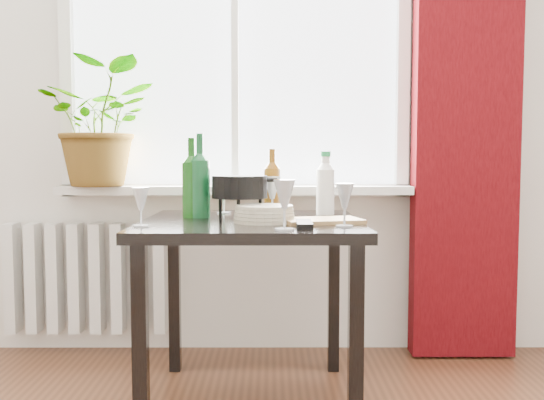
{
  "coord_description": "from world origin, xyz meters",
  "views": [
    {
      "loc": [
        0.18,
        -0.82,
        0.99
      ],
      "look_at": [
        0.18,
        1.55,
        0.82
      ],
      "focal_mm": 40.0,
      "sensor_mm": 36.0,
      "label": 1
    }
  ],
  "objects_px": {
    "radiator": "(87,278)",
    "potted_plant": "(103,124)",
    "wineglass_back_center": "(272,195)",
    "wine_bottle_left": "(192,177)",
    "wineglass_front_left": "(141,207)",
    "bottle_amber": "(272,181)",
    "wine_bottle_right": "(200,175)",
    "wineglass_front_right": "(284,204)",
    "plate_stack": "(264,214)",
    "table": "(251,243)",
    "tv_remote": "(304,224)",
    "wineglass_back_left": "(224,195)",
    "fondue_pot": "(240,197)",
    "cutting_board": "(322,221)",
    "cleaning_bottle": "(325,183)",
    "wineglass_far_right": "(345,205)"
  },
  "relations": [
    {
      "from": "wineglass_front_left",
      "to": "radiator",
      "type": "bearing_deg",
      "value": 118.22
    },
    {
      "from": "radiator",
      "to": "tv_remote",
      "type": "distance_m",
      "value": 1.41
    },
    {
      "from": "wine_bottle_right",
      "to": "wineglass_front_right",
      "type": "relative_size",
      "value": 1.97
    },
    {
      "from": "table",
      "to": "tv_remote",
      "type": "distance_m",
      "value": 0.33
    },
    {
      "from": "wine_bottle_left",
      "to": "wineglass_front_left",
      "type": "height_order",
      "value": "wine_bottle_left"
    },
    {
      "from": "radiator",
      "to": "wine_bottle_left",
      "type": "bearing_deg",
      "value": -41.51
    },
    {
      "from": "plate_stack",
      "to": "wine_bottle_right",
      "type": "bearing_deg",
      "value": 145.63
    },
    {
      "from": "radiator",
      "to": "wineglass_front_right",
      "type": "bearing_deg",
      "value": -44.99
    },
    {
      "from": "potted_plant",
      "to": "tv_remote",
      "type": "height_order",
      "value": "potted_plant"
    },
    {
      "from": "wineglass_back_center",
      "to": "radiator",
      "type": "bearing_deg",
      "value": 153.16
    },
    {
      "from": "tv_remote",
      "to": "fondue_pot",
      "type": "bearing_deg",
      "value": 131.21
    },
    {
      "from": "wine_bottle_right",
      "to": "wineglass_far_right",
      "type": "bearing_deg",
      "value": -31.28
    },
    {
      "from": "wine_bottle_left",
      "to": "bottle_amber",
      "type": "relative_size",
      "value": 1.14
    },
    {
      "from": "wineglass_front_right",
      "to": "fondue_pot",
      "type": "relative_size",
      "value": 0.69
    },
    {
      "from": "potted_plant",
      "to": "cutting_board",
      "type": "distance_m",
      "value": 1.26
    },
    {
      "from": "wineglass_front_right",
      "to": "plate_stack",
      "type": "relative_size",
      "value": 0.75
    },
    {
      "from": "wine_bottle_right",
      "to": "wineglass_back_center",
      "type": "relative_size",
      "value": 2.02
    },
    {
      "from": "potted_plant",
      "to": "wineglass_back_center",
      "type": "distance_m",
      "value": 0.95
    },
    {
      "from": "plate_stack",
      "to": "wineglass_front_right",
      "type": "bearing_deg",
      "value": -74.16
    },
    {
      "from": "bottle_amber",
      "to": "wineglass_back_left",
      "type": "height_order",
      "value": "bottle_amber"
    },
    {
      "from": "potted_plant",
      "to": "wine_bottle_left",
      "type": "distance_m",
      "value": 0.7
    },
    {
      "from": "table",
      "to": "potted_plant",
      "type": "xyz_separation_m",
      "value": [
        -0.73,
        0.54,
        0.5
      ]
    },
    {
      "from": "bottle_amber",
      "to": "wineglass_front_right",
      "type": "xyz_separation_m",
      "value": [
        0.04,
        -0.55,
        -0.06
      ]
    },
    {
      "from": "wine_bottle_right",
      "to": "wineglass_front_right",
      "type": "distance_m",
      "value": 0.55
    },
    {
      "from": "wineglass_back_left",
      "to": "radiator",
      "type": "bearing_deg",
      "value": 152.72
    },
    {
      "from": "wineglass_front_right",
      "to": "wineglass_back_center",
      "type": "distance_m",
      "value": 0.5
    },
    {
      "from": "table",
      "to": "potted_plant",
      "type": "height_order",
      "value": "potted_plant"
    },
    {
      "from": "wine_bottle_right",
      "to": "wineglass_back_center",
      "type": "xyz_separation_m",
      "value": [
        0.29,
        0.07,
        -0.09
      ]
    },
    {
      "from": "wineglass_back_left",
      "to": "fondue_pot",
      "type": "bearing_deg",
      "value": -69.92
    },
    {
      "from": "cleaning_bottle",
      "to": "radiator",
      "type": "bearing_deg",
      "value": 160.42
    },
    {
      "from": "wineglass_front_right",
      "to": "wine_bottle_left",
      "type": "bearing_deg",
      "value": 130.12
    },
    {
      "from": "wine_bottle_right",
      "to": "wineglass_back_center",
      "type": "distance_m",
      "value": 0.31
    },
    {
      "from": "potted_plant",
      "to": "cutting_board",
      "type": "height_order",
      "value": "potted_plant"
    },
    {
      "from": "radiator",
      "to": "wine_bottle_left",
      "type": "distance_m",
      "value": 0.96
    },
    {
      "from": "table",
      "to": "cleaning_bottle",
      "type": "bearing_deg",
      "value": 34.91
    },
    {
      "from": "table",
      "to": "wineglass_front_right",
      "type": "height_order",
      "value": "wineglass_front_right"
    },
    {
      "from": "radiator",
      "to": "potted_plant",
      "type": "bearing_deg",
      "value": -35.82
    },
    {
      "from": "wineglass_front_left",
      "to": "table",
      "type": "bearing_deg",
      "value": 32.1
    },
    {
      "from": "potted_plant",
      "to": "wine_bottle_right",
      "type": "xyz_separation_m",
      "value": [
        0.52,
        -0.46,
        -0.23
      ]
    },
    {
      "from": "fondue_pot",
      "to": "cutting_board",
      "type": "xyz_separation_m",
      "value": [
        0.32,
        -0.15,
        -0.08
      ]
    },
    {
      "from": "radiator",
      "to": "cutting_board",
      "type": "xyz_separation_m",
      "value": [
        1.12,
        -0.74,
        0.37
      ]
    },
    {
      "from": "tv_remote",
      "to": "cutting_board",
      "type": "height_order",
      "value": "tv_remote"
    },
    {
      "from": "wineglass_front_right",
      "to": "wineglass_far_right",
      "type": "relative_size",
      "value": 1.11
    },
    {
      "from": "table",
      "to": "tv_remote",
      "type": "height_order",
      "value": "tv_remote"
    },
    {
      "from": "fondue_pot",
      "to": "cleaning_bottle",
      "type": "bearing_deg",
      "value": 44.29
    },
    {
      "from": "wine_bottle_left",
      "to": "wineglass_back_left",
      "type": "bearing_deg",
      "value": 53.73
    },
    {
      "from": "wineglass_back_center",
      "to": "wineglass_front_left",
      "type": "relative_size",
      "value": 1.2
    },
    {
      "from": "wine_bottle_right",
      "to": "wineglass_front_left",
      "type": "xyz_separation_m",
      "value": [
        -0.17,
        -0.33,
        -0.1
      ]
    },
    {
      "from": "wine_bottle_left",
      "to": "bottle_amber",
      "type": "height_order",
      "value": "wine_bottle_left"
    },
    {
      "from": "plate_stack",
      "to": "bottle_amber",
      "type": "bearing_deg",
      "value": 84.26
    }
  ]
}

